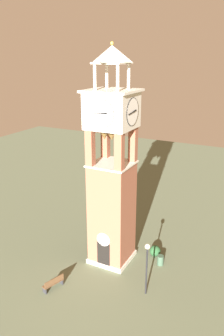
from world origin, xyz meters
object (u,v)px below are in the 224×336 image
object	(u,v)px
lamp_post	(147,260)
trash_bin	(160,260)
park_bench	(53,283)
clock_tower	(112,180)

from	to	relation	value
lamp_post	trash_bin	distance (m)	4.42
park_bench	trash_bin	world-z (taller)	park_bench
lamp_post	trash_bin	world-z (taller)	lamp_post
clock_tower	trash_bin	bearing A→B (deg)	14.62
trash_bin	clock_tower	bearing A→B (deg)	-165.38
park_bench	lamp_post	size ratio (longest dim) A/B	0.41
clock_tower	lamp_post	world-z (taller)	clock_tower
park_bench	trash_bin	distance (m)	8.60
park_bench	clock_tower	bearing A→B (deg)	68.95
clock_tower	lamp_post	distance (m)	6.45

